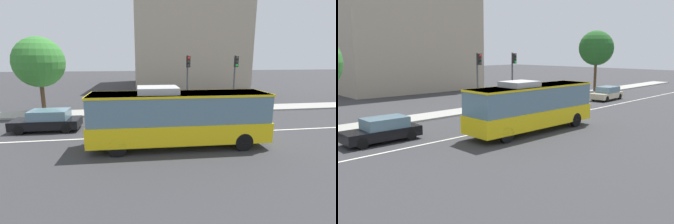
# 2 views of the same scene
# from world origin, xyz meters

# --- Properties ---
(ground_plane) EXTENTS (160.00, 160.00, 0.00)m
(ground_plane) POSITION_xyz_m (0.00, 0.00, 0.00)
(ground_plane) COLOR #333335
(sidewalk_kerb) EXTENTS (80.00, 2.60, 0.14)m
(sidewalk_kerb) POSITION_xyz_m (0.00, 7.30, 0.07)
(sidewalk_kerb) COLOR #9E9B93
(sidewalk_kerb) RESTS_ON ground_plane
(lane_centre_line) EXTENTS (76.00, 0.16, 0.01)m
(lane_centre_line) POSITION_xyz_m (0.00, 0.00, 0.01)
(lane_centre_line) COLOR silver
(lane_centre_line) RESTS_ON ground_plane
(transit_bus) EXTENTS (10.06, 2.76, 3.46)m
(transit_bus) POSITION_xyz_m (-3.94, -2.09, 1.81)
(transit_bus) COLOR yellow
(transit_bus) RESTS_ON ground_plane
(sedan_beige) EXTENTS (4.56, 1.97, 1.46)m
(sedan_beige) POSITION_xyz_m (13.83, 2.48, 0.72)
(sedan_beige) COLOR #C6B793
(sedan_beige) RESTS_ON ground_plane
(sedan_black) EXTENTS (4.54, 1.90, 1.46)m
(sedan_black) POSITION_xyz_m (-12.39, 2.30, 0.72)
(sedan_black) COLOR black
(sedan_black) RESTS_ON ground_plane
(traffic_light_near_corner) EXTENTS (0.32, 0.62, 5.20)m
(traffic_light_near_corner) POSITION_xyz_m (-1.55, 6.22, 3.56)
(traffic_light_near_corner) COLOR #47474C
(traffic_light_near_corner) RESTS_ON ground_plane
(traffic_light_mid_block) EXTENTS (0.33, 0.62, 5.20)m
(traffic_light_mid_block) POSITION_xyz_m (2.95, 6.35, 3.56)
(traffic_light_mid_block) COLOR #47474C
(traffic_light_mid_block) RESTS_ON ground_plane
(street_tree_kerbside_centre) EXTENTS (4.47, 4.47, 7.94)m
(street_tree_kerbside_centre) POSITION_xyz_m (19.65, 7.65, 5.68)
(street_tree_kerbside_centre) COLOR #4C3823
(street_tree_kerbside_centre) RESTS_ON ground_plane
(office_block_background) EXTENTS (18.84, 18.37, 17.00)m
(office_block_background) POSITION_xyz_m (3.49, 30.49, 8.50)
(office_block_background) COLOR tan
(office_block_background) RESTS_ON ground_plane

